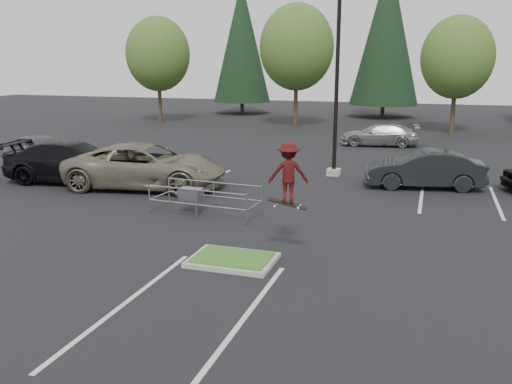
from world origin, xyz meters
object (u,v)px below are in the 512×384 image
(car_l_tan, at_px, (145,166))
(car_l_grey, at_px, (42,151))
(decid_a, at_px, (158,56))
(skateboarder, at_px, (288,173))
(car_l_black, at_px, (74,162))
(conif_b, at_px, (387,32))
(cart_corral, at_px, (194,195))
(light_pole, at_px, (337,75))
(car_r_charc, at_px, (424,169))
(decid_b, at_px, (297,50))
(decid_c, at_px, (457,60))
(car_far_silver, at_px, (380,135))
(conif_a, at_px, (242,42))

(car_l_tan, xyz_separation_m, car_l_grey, (-6.93, 2.19, -0.08))
(decid_a, relative_size, skateboarder, 4.99)
(decid_a, xyz_separation_m, car_l_black, (8.01, -23.03, -4.70))
(conif_b, bearing_deg, cart_corral, -94.58)
(light_pole, relative_size, car_l_grey, 2.05)
(car_l_grey, distance_m, car_r_charc, 17.99)
(skateboarder, height_order, car_l_tan, skateboarder)
(cart_corral, bearing_deg, conif_b, 89.71)
(skateboarder, bearing_deg, light_pole, -104.66)
(decid_b, height_order, cart_corral, decid_b)
(decid_c, relative_size, car_l_black, 1.38)
(car_l_black, height_order, car_l_grey, car_l_black)
(car_l_tan, bearing_deg, car_l_grey, 63.12)
(decid_c, relative_size, conif_b, 0.58)
(car_r_charc, bearing_deg, car_l_grey, -95.66)
(skateboarder, xyz_separation_m, car_r_charc, (3.30, 9.63, -1.49))
(car_l_tan, bearing_deg, car_far_silver, -37.70)
(decid_a, bearing_deg, car_l_grey, -77.62)
(conif_b, xyz_separation_m, car_l_tan, (-6.50, -33.50, -6.93))
(conif_b, bearing_deg, decid_a, -149.83)
(decid_b, distance_m, cart_corral, 27.22)
(light_pole, height_order, decid_b, light_pole)
(cart_corral, relative_size, car_l_grey, 0.77)
(light_pole, relative_size, decid_c, 1.21)
(decid_a, relative_size, conif_a, 0.69)
(conif_a, bearing_deg, skateboarder, -68.71)
(decid_b, relative_size, conif_a, 0.74)
(conif_b, bearing_deg, light_pole, -88.99)
(cart_corral, distance_m, car_far_silver, 18.53)
(decid_a, relative_size, car_l_tan, 1.35)
(decid_a, bearing_deg, cart_corral, -59.87)
(decid_b, bearing_deg, car_far_silver, -48.31)
(car_l_grey, bearing_deg, conif_b, -5.66)
(skateboarder, bearing_deg, conif_b, -106.56)
(conif_a, bearing_deg, car_l_black, -83.09)
(car_r_charc, bearing_deg, decid_c, 165.30)
(car_l_tan, xyz_separation_m, car_l_black, (-3.50, 0.00, -0.03))
(skateboarder, distance_m, car_l_black, 12.78)
(car_l_black, height_order, car_far_silver, car_l_black)
(car_far_silver, bearing_deg, decid_c, 144.15)
(decid_a, relative_size, cart_corral, 2.35)
(cart_corral, relative_size, car_r_charc, 0.80)
(conif_a, relative_size, car_l_tan, 1.97)
(skateboarder, bearing_deg, car_r_charc, -127.22)
(light_pole, distance_m, conif_b, 28.69)
(car_r_charc, height_order, car_far_silver, car_r_charc)
(conif_b, distance_m, car_l_tan, 34.82)
(cart_corral, relative_size, skateboarder, 2.13)
(car_l_black, xyz_separation_m, car_far_silver, (11.59, 15.00, -0.19))
(light_pole, relative_size, decid_a, 1.14)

